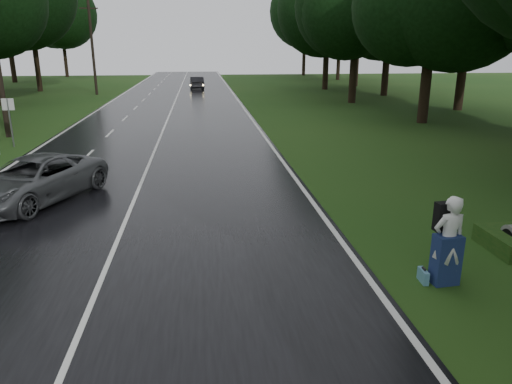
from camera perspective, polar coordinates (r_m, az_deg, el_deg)
ground at (r=10.07m, az=-19.23°, el=-13.24°), size 160.00×160.00×0.00m
road at (r=29.00m, az=-11.08°, el=6.96°), size 12.00×140.00×0.04m
lane_center at (r=28.99m, az=-11.08°, el=7.01°), size 0.12×140.00×0.01m
grey_car at (r=17.08m, az=-24.96°, el=1.33°), size 4.39×5.75×1.45m
far_car at (r=58.21m, az=-7.06°, el=12.76°), size 1.74×4.41×1.43m
hitchhiker at (r=10.95m, az=21.82°, el=-5.69°), size 0.76×0.70×1.97m
suitcase at (r=11.13m, az=19.25°, el=-9.40°), size 0.14×0.41×0.29m
utility_pole_mid at (r=30.51m, az=-27.32°, el=5.83°), size 1.80×0.28×9.07m
utility_pole_far at (r=54.17m, az=-18.39°, el=10.93°), size 1.80×0.28×9.48m
road_sign_b at (r=27.38m, az=-26.81°, el=4.82°), size 0.58×0.10×2.43m
tree_left_f at (r=60.57m, az=-24.25°, el=10.87°), size 11.27×11.27×17.60m
tree_right_d at (r=34.18m, az=19.10°, el=7.80°), size 8.60×8.60×13.44m
tree_right_e at (r=44.86m, az=11.30°, el=10.37°), size 9.20×9.20×14.37m
tree_right_f at (r=58.47m, az=8.18°, el=11.99°), size 9.39×9.39×14.68m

